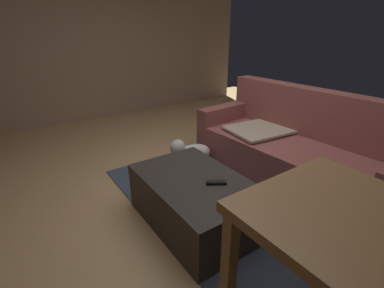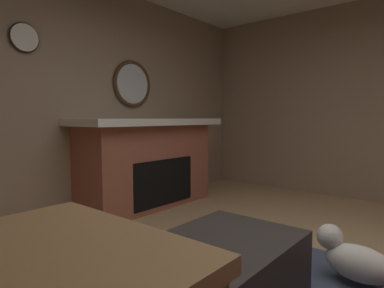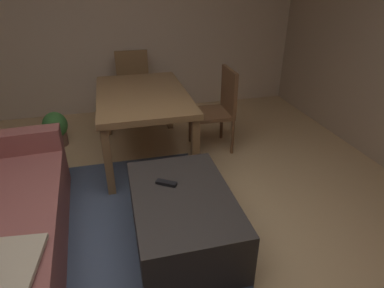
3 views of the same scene
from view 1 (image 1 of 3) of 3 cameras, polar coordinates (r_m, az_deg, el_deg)
The scene contains 7 objects.
floor at distance 2.86m, azimuth 4.01°, elevation -10.09°, with size 7.71×7.71×0.00m, color tan.
wall_left at distance 5.29m, azimuth -19.10°, elevation 19.78°, with size 0.12×5.93×2.72m, color #9E846B.
area_rug at distance 2.85m, azimuth 11.62°, elevation -10.57°, with size 2.60×2.00×0.01m, color #3D475B.
couch at distance 3.23m, azimuth 20.64°, elevation -0.97°, with size 2.24×1.01×0.95m.
ottoman_coffee_table at distance 2.37m, azimuth 0.70°, elevation -11.65°, with size 1.09×0.71×0.42m, color #2D2826.
tv_remote at distance 2.19m, azimuth 5.00°, elevation -7.92°, with size 0.05×0.16×0.02m, color black.
small_dog at distance 3.25m, azimuth -0.34°, elevation -1.84°, with size 0.29×0.52×0.34m.
Camera 1 is at (1.85, -1.52, 1.57)m, focal length 25.84 mm.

